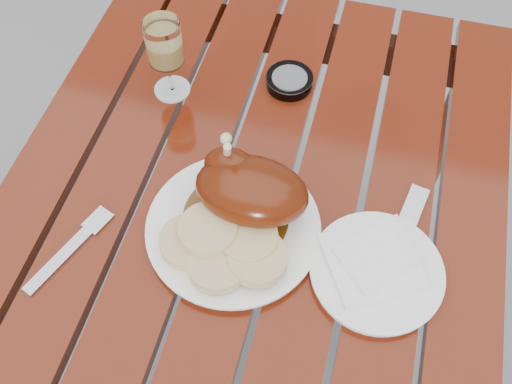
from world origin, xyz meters
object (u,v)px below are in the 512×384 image
ashtray (289,81)px  side_plate (376,272)px  wine_glass (167,59)px  table (241,327)px  dinner_plate (233,229)px

ashtray → side_plate: bearing=-58.1°
wine_glass → table: bearing=-53.9°
dinner_plate → side_plate: dinner_plate is taller
wine_glass → dinner_plate: bearing=-53.3°
table → dinner_plate: 0.38m
side_plate → dinner_plate: bearing=176.0°
side_plate → ashtray: ashtray is taller
table → side_plate: bearing=0.9°
table → dinner_plate: bearing=115.8°
table → wine_glass: size_ratio=7.78×
dinner_plate → wine_glass: (-0.19, 0.25, 0.07)m
table → side_plate: size_ratio=6.09×
dinner_plate → side_plate: size_ratio=1.36×
table → dinner_plate: (-0.01, 0.02, 0.38)m
wine_glass → side_plate: bearing=-33.1°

